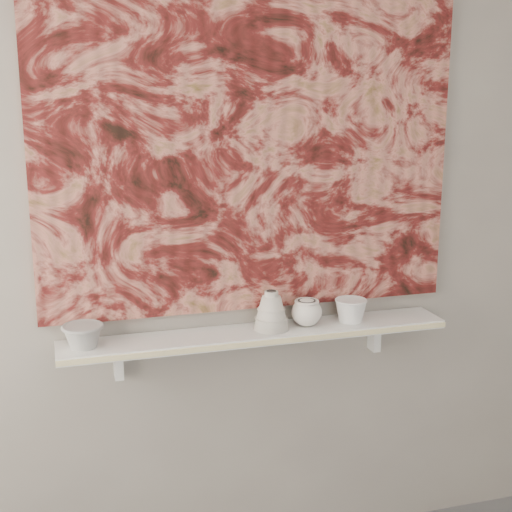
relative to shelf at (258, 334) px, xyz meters
name	(u,v)px	position (x,y,z in m)	size (l,w,h in m)	color
wall_back	(250,210)	(0.00, 0.09, 0.44)	(3.60, 3.60, 0.00)	gray
shelf	(258,334)	(0.00, 0.00, 0.00)	(1.40, 0.18, 0.03)	white
shelf_stripe	(265,343)	(0.00, -0.09, 0.00)	(1.40, 0.01, 0.02)	beige
bracket_left	(118,362)	(-0.49, 0.06, -0.07)	(0.03, 0.06, 0.12)	white
bracket_right	(374,335)	(0.49, 0.06, -0.07)	(0.03, 0.06, 0.12)	white
painting	(251,157)	(0.00, 0.08, 0.62)	(1.50, 0.03, 1.10)	maroon
house_motif	(368,236)	(0.45, 0.07, 0.32)	(0.09, 0.00, 0.08)	black
bowl_grey	(83,336)	(-0.61, 0.00, 0.06)	(0.14, 0.14, 0.08)	#999997
cup_cream	(307,312)	(0.18, 0.00, 0.07)	(0.11, 0.11, 0.10)	white
bell_vessel	(271,310)	(0.05, 0.00, 0.09)	(0.13, 0.13, 0.14)	silver
bowl_white	(351,310)	(0.36, 0.00, 0.06)	(0.12, 0.12, 0.09)	silver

